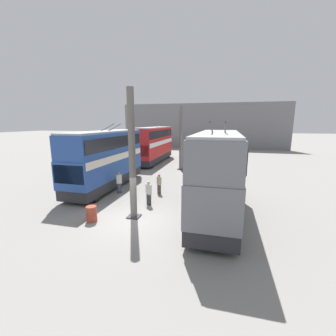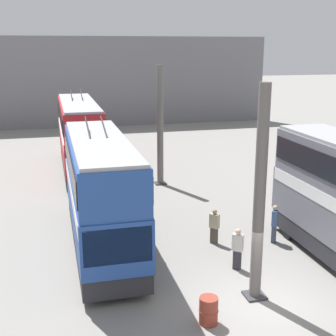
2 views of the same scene
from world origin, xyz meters
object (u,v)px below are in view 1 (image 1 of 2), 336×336
at_px(person_aisle_foreground, 149,192).
at_px(person_by_right_row, 119,182).
at_px(bus_right_far, 154,142).
at_px(person_aisle_midway, 159,183).
at_px(oil_drum, 92,214).
at_px(bus_right_near, 106,156).
at_px(person_by_left_row, 191,187).
at_px(bus_left_far, 217,170).

distance_m(person_aisle_foreground, person_by_right_row, 3.73).
relative_size(bus_right_far, person_aisle_foreground, 6.64).
bearing_deg(bus_right_far, person_aisle_midway, -160.61).
bearing_deg(person_aisle_foreground, oil_drum, -175.14).
height_order(bus_right_near, oil_drum, bus_right_near).
height_order(bus_right_far, person_aisle_midway, bus_right_far).
bearing_deg(person_by_left_row, person_by_right_row, -146.46).
relative_size(person_by_right_row, person_aisle_midway, 1.10).
height_order(person_by_right_row, oil_drum, person_by_right_row).
distance_m(bus_left_far, person_aisle_foreground, 5.03).
height_order(bus_left_far, oil_drum, bus_left_far).
height_order(bus_right_far, person_aisle_foreground, bus_right_far).
bearing_deg(person_aisle_foreground, bus_right_far, 56.71).
bearing_deg(person_aisle_foreground, bus_right_near, 97.40).
distance_m(bus_left_far, bus_right_far, 19.85).
relative_size(bus_right_far, person_by_right_row, 6.42).
xyz_separation_m(person_by_right_row, person_aisle_midway, (0.69, -3.16, -0.09)).
distance_m(bus_left_far, person_by_left_row, 3.95).
distance_m(person_by_right_row, person_by_left_row, 5.82).
distance_m(bus_left_far, oil_drum, 7.74).
bearing_deg(person_by_left_row, bus_left_far, -23.87).
height_order(bus_right_near, person_by_left_row, bus_right_near).
xyz_separation_m(bus_right_near, bus_right_far, (13.44, -0.00, 0.03)).
bearing_deg(person_aisle_midway, person_by_right_row, -26.26).
xyz_separation_m(person_by_right_row, person_by_left_row, (0.14, -5.82, -0.00)).
distance_m(bus_left_far, person_by_right_row, 8.43).
bearing_deg(person_by_right_row, bus_left_far, 28.63).
height_order(person_by_right_row, person_aisle_midway, person_by_right_row).
distance_m(person_by_left_row, person_aisle_midway, 2.72).
bearing_deg(bus_right_far, bus_right_near, 180.00).
bearing_deg(oil_drum, person_by_left_row, -42.72).
distance_m(bus_right_near, person_aisle_midway, 5.34).
bearing_deg(bus_right_near, person_aisle_foreground, -122.69).
relative_size(person_aisle_foreground, oil_drum, 1.88).
distance_m(bus_left_far, bus_right_near, 10.32).
bearing_deg(oil_drum, bus_right_near, 21.99).
xyz_separation_m(bus_left_far, person_aisle_midway, (3.40, 4.59, -2.04)).
distance_m(bus_left_far, person_aisle_midway, 6.06).
distance_m(bus_right_near, oil_drum, 7.40).
distance_m(bus_right_far, person_aisle_foreground, 17.46).
bearing_deg(person_aisle_midway, oil_drum, 30.12).
bearing_deg(oil_drum, person_aisle_midway, -21.26).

